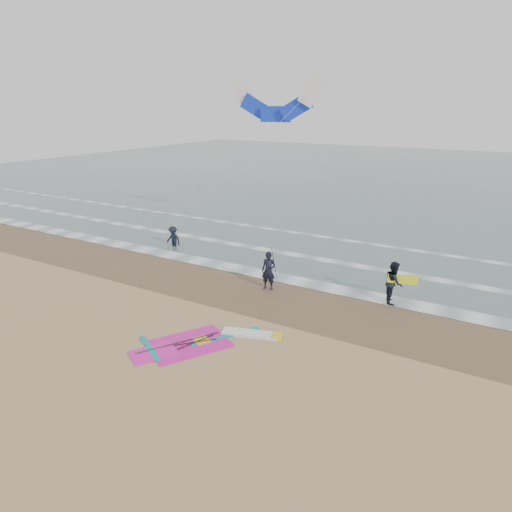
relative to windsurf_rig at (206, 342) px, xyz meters
The scene contains 11 objects.
ground 0.85m from the windsurf_rig, 70.51° to the right, with size 120.00×120.00×0.00m, color tan.
sea_water 47.20m from the windsurf_rig, 89.66° to the left, with size 120.00×80.00×0.02m, color #47605E.
wet_sand_band 5.21m from the windsurf_rig, 86.88° to the left, with size 120.00×5.00×0.01m, color brown.
foam_waterline 9.64m from the windsurf_rig, 88.32° to the left, with size 120.00×9.15×0.02m.
windsurf_rig is the anchor object (origin of this frame).
person_standing 5.89m from the windsurf_rig, 95.06° to the left, with size 0.69×0.45×1.90m, color black.
person_walking 8.92m from the windsurf_rig, 54.91° to the left, with size 0.95×0.74×1.95m, color black.
person_wading 12.71m from the windsurf_rig, 135.65° to the left, with size 1.08×0.62×1.68m, color black.
held_pole 5.96m from the windsurf_rig, 92.11° to the left, with size 0.17×0.86×1.82m.
carried_kiteboard 9.11m from the windsurf_rig, 52.47° to the left, with size 1.30×0.51×0.39m.
surf_kite 16.67m from the windsurf_rig, 107.99° to the left, with size 7.97×5.01×9.35m.
Camera 1 is at (9.12, -11.48, 8.57)m, focal length 32.00 mm.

